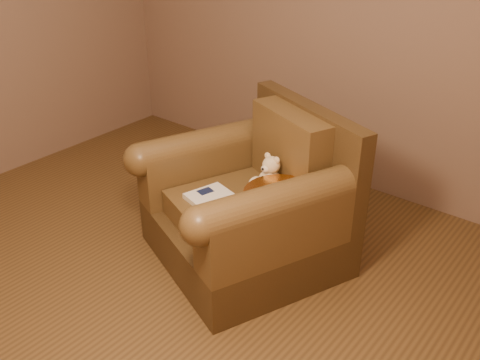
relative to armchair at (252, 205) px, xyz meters
The scene contains 5 objects.
floor 0.86m from the armchair, 112.49° to the right, with size 4.00×4.00×0.00m, color brown.
armchair is the anchor object (origin of this frame).
teddy_bear 0.20m from the armchair, 43.89° to the left, with size 0.18×0.21×0.25m.
guidebook 0.27m from the armchair, 102.45° to the right, with size 0.47×0.35×0.03m.
side_table 0.30m from the armchair, 18.90° to the right, with size 0.43×0.43×0.60m.
Camera 1 is at (2.00, -1.51, 2.05)m, focal length 40.00 mm.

